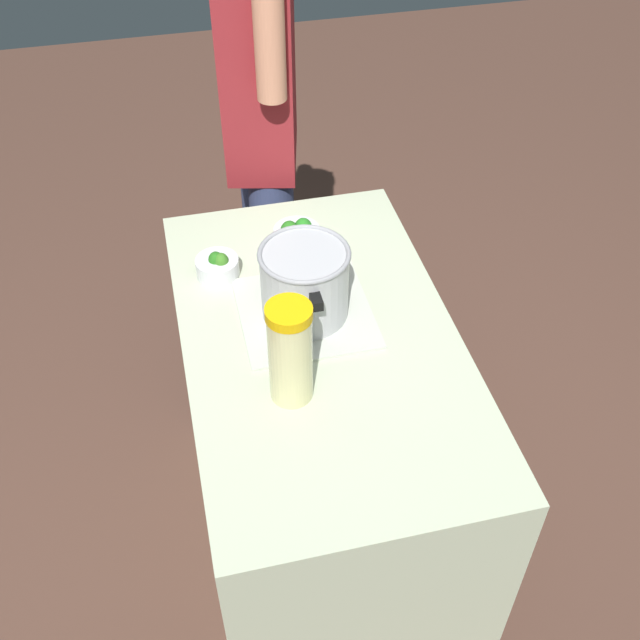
% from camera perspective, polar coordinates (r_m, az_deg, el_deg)
% --- Properties ---
extents(ground_plane, '(8.00, 8.00, 0.00)m').
position_cam_1_polar(ground_plane, '(2.52, 0.00, -16.19)').
color(ground_plane, brown).
extents(counter_slab, '(1.10, 0.64, 0.92)m').
position_cam_1_polar(counter_slab, '(2.13, 0.00, -9.96)').
color(counter_slab, beige).
rests_on(counter_slab, ground_plane).
extents(dish_cloth, '(0.32, 0.31, 0.01)m').
position_cam_1_polar(dish_cloth, '(1.84, -1.11, 0.55)').
color(dish_cloth, beige).
rests_on(dish_cloth, counter_slab).
extents(cooking_pot, '(0.28, 0.21, 0.18)m').
position_cam_1_polar(cooking_pot, '(1.77, -1.15, 2.89)').
color(cooking_pot, '#B7B7BC').
rests_on(cooking_pot, dish_cloth).
extents(lemonade_pitcher, '(0.10, 0.10, 0.25)m').
position_cam_1_polar(lemonade_pitcher, '(1.57, -2.24, -2.47)').
color(lemonade_pitcher, beige).
rests_on(lemonade_pitcher, counter_slab).
extents(broccoli_bowl_front, '(0.11, 0.11, 0.07)m').
position_cam_1_polar(broccoli_bowl_front, '(1.95, -7.65, 4.03)').
color(broccoli_bowl_front, silver).
rests_on(broccoli_bowl_front, counter_slab).
extents(broccoli_bowl_center, '(0.12, 0.12, 0.08)m').
position_cam_1_polar(broccoli_bowl_center, '(2.03, -1.73, 6.40)').
color(broccoli_bowl_center, silver).
rests_on(broccoli_bowl_center, counter_slab).
extents(person_cook, '(0.50, 0.27, 1.71)m').
position_cam_1_polar(person_cook, '(2.42, -4.25, 12.88)').
color(person_cook, '#38446D').
rests_on(person_cook, ground_plane).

